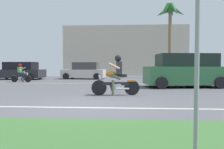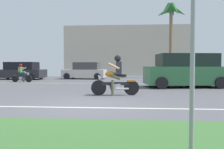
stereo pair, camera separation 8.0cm
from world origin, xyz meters
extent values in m
cube|color=#545459|center=(0.00, 3.00, -0.02)|extent=(56.00, 30.00, 0.04)
cube|color=silver|center=(0.00, -0.59, 0.00)|extent=(50.40, 0.12, 0.01)
cube|color=yellow|center=(0.00, 8.05, 0.00)|extent=(50.40, 0.12, 0.01)
cylinder|color=black|center=(0.04, 2.12, 0.31)|extent=(0.63, 0.15, 0.62)
cylinder|color=black|center=(1.38, 2.23, 0.31)|extent=(0.63, 0.15, 0.62)
cylinder|color=#B7BAC1|center=(0.14, 2.12, 0.57)|extent=(0.28, 0.08, 0.54)
cube|color=black|center=(0.71, 2.17, 0.48)|extent=(1.14, 0.20, 0.12)
cube|color=#B7BAC1|center=(0.76, 2.18, 0.35)|extent=(0.35, 0.23, 0.25)
ellipsoid|color=#B76614|center=(0.52, 2.16, 0.87)|extent=(0.46, 0.25, 0.23)
cube|color=black|center=(0.92, 2.19, 0.81)|extent=(0.52, 0.27, 0.10)
cube|color=#B76614|center=(1.36, 2.23, 0.59)|extent=(0.35, 0.19, 0.06)
cylinder|color=#B7BAC1|center=(0.22, 2.13, 0.83)|extent=(0.09, 0.65, 0.04)
sphere|color=#B7BAC1|center=(0.10, 2.12, 0.70)|extent=(0.15, 0.15, 0.15)
cylinder|color=#B7BAC1|center=(1.01, 2.07, 0.28)|extent=(0.52, 0.12, 0.07)
cube|color=#2D2D33|center=(0.85, 2.18, 1.12)|extent=(0.26, 0.35, 0.52)
sphere|color=black|center=(0.81, 2.18, 1.52)|extent=(0.27, 0.27, 0.27)
cylinder|color=#51563D|center=(0.72, 2.28, 0.76)|extent=(0.43, 0.17, 0.26)
cylinder|color=#51563D|center=(0.74, 2.07, 0.76)|extent=(0.43, 0.17, 0.26)
cylinder|color=#51563D|center=(0.62, 2.02, 0.32)|extent=(0.12, 0.12, 0.63)
cylinder|color=#51563D|center=(0.55, 2.28, 0.28)|extent=(0.22, 0.13, 0.35)
cylinder|color=tan|center=(0.63, 2.37, 1.20)|extent=(0.48, 0.13, 0.29)
cylinder|color=tan|center=(0.66, 1.96, 1.20)|extent=(0.48, 0.13, 0.29)
cube|color=#2D663D|center=(4.43, 5.85, 0.67)|extent=(4.58, 2.44, 0.99)
cube|color=black|center=(4.52, 5.86, 1.52)|extent=(3.33, 2.02, 0.72)
cylinder|color=black|center=(5.88, 6.99, 0.32)|extent=(0.66, 0.30, 0.64)
cylinder|color=black|center=(2.75, 6.59, 0.32)|extent=(0.66, 0.30, 0.64)
cylinder|color=black|center=(6.12, 5.10, 0.32)|extent=(0.66, 0.30, 0.64)
cylinder|color=black|center=(2.99, 4.71, 0.32)|extent=(0.66, 0.30, 0.64)
cylinder|color=black|center=(6.71, 6.13, 0.72)|extent=(0.27, 0.60, 0.58)
cube|color=#232328|center=(-8.42, 12.16, 0.51)|extent=(4.54, 1.96, 0.72)
cube|color=black|center=(-8.15, 12.15, 1.20)|extent=(2.65, 1.64, 0.66)
cylinder|color=black|center=(-6.77, 13.01, 0.28)|extent=(0.57, 0.20, 0.56)
cylinder|color=black|center=(-10.00, 13.12, 0.28)|extent=(0.57, 0.20, 0.56)
cylinder|color=black|center=(-6.84, 11.21, 0.28)|extent=(0.57, 0.20, 0.56)
cube|color=beige|center=(-2.73, 13.22, 0.51)|extent=(3.96, 2.05, 0.71)
cube|color=#3B3A3D|center=(-2.50, 13.20, 1.19)|extent=(2.33, 1.69, 0.65)
cylinder|color=black|center=(-1.29, 14.01, 0.28)|extent=(0.57, 0.22, 0.56)
cylinder|color=black|center=(-4.05, 14.20, 0.28)|extent=(0.57, 0.22, 0.56)
cylinder|color=black|center=(-1.42, 12.23, 0.28)|extent=(0.57, 0.22, 0.56)
cylinder|color=black|center=(-4.18, 12.42, 0.28)|extent=(0.57, 0.22, 0.56)
cylinder|color=brown|center=(5.58, 16.03, 3.44)|extent=(0.32, 0.32, 6.89)
sphere|color=#28662D|center=(5.58, 16.03, 6.89)|extent=(0.83, 0.83, 0.83)
cone|color=#28662D|center=(6.31, 16.03, 6.70)|extent=(1.69, 0.58, 1.34)
cone|color=#28662D|center=(5.85, 16.70, 6.70)|extent=(1.18, 1.80, 0.87)
cone|color=#28662D|center=(4.98, 16.44, 6.70)|extent=(1.75, 1.46, 1.08)
cone|color=#28662D|center=(4.96, 15.64, 6.70)|extent=(1.62, 1.32, 1.57)
cone|color=#28662D|center=(5.84, 15.35, 6.70)|extent=(1.10, 1.66, 1.57)
cylinder|color=black|center=(-6.02, 8.86, 0.26)|extent=(0.52, 0.14, 0.51)
cylinder|color=black|center=(-7.12, 8.99, 0.26)|extent=(0.52, 0.14, 0.51)
cylinder|color=#B7BAC1|center=(-6.11, 8.87, 0.47)|extent=(0.23, 0.07, 0.44)
cube|color=black|center=(-6.57, 8.92, 0.39)|extent=(0.93, 0.19, 0.10)
cube|color=#B7BAC1|center=(-6.61, 8.93, 0.29)|extent=(0.29, 0.20, 0.20)
ellipsoid|color=#236B33|center=(-6.42, 8.90, 0.71)|extent=(0.37, 0.20, 0.19)
cube|color=black|center=(-6.74, 8.94, 0.66)|extent=(0.43, 0.23, 0.08)
cube|color=#236B33|center=(-7.10, 8.99, 0.48)|extent=(0.29, 0.17, 0.05)
cylinder|color=#B7BAC1|center=(-6.17, 8.88, 0.68)|extent=(0.09, 0.53, 0.03)
sphere|color=#B7BAC1|center=(-6.07, 8.86, 0.57)|extent=(0.12, 0.12, 0.12)
cylinder|color=#B7BAC1|center=(-6.79, 9.05, 0.23)|extent=(0.43, 0.11, 0.06)
cube|color=#4C7F4C|center=(-6.69, 8.94, 0.92)|extent=(0.22, 0.29, 0.43)
sphere|color=maroon|center=(-6.65, 8.93, 1.24)|extent=(0.22, 0.22, 0.22)
cylinder|color=#2D334C|center=(-6.60, 8.84, 0.62)|extent=(0.35, 0.15, 0.21)
cylinder|color=#2D334C|center=(-6.58, 9.01, 0.62)|extent=(0.35, 0.15, 0.21)
cylinder|color=#2D334C|center=(-6.47, 9.03, 0.26)|extent=(0.10, 0.10, 0.52)
cylinder|color=#2D334C|center=(-6.46, 8.81, 0.23)|extent=(0.18, 0.11, 0.29)
cylinder|color=tan|center=(-6.54, 8.75, 0.98)|extent=(0.39, 0.12, 0.24)
cylinder|color=tan|center=(-6.50, 9.09, 0.98)|extent=(0.39, 0.12, 0.24)
cylinder|color=gray|center=(2.04, -4.04, 1.10)|extent=(0.06, 0.06, 2.19)
cube|color=beige|center=(1.00, 21.00, 2.97)|extent=(14.69, 4.00, 5.93)
camera|label=1|loc=(1.14, -6.92, 1.22)|focal=35.61mm
camera|label=2|loc=(1.22, -6.92, 1.22)|focal=35.61mm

